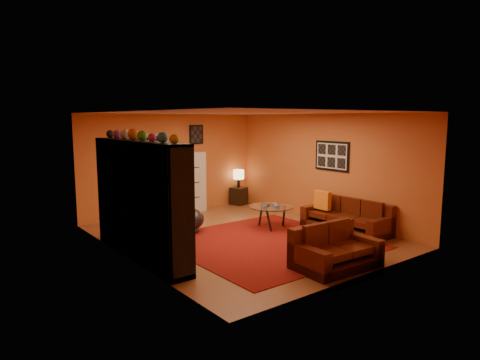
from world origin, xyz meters
TOP-DOWN VIEW (x-y plane):
  - floor at (0.00, 0.00)m, footprint 6.00×6.00m
  - ceiling at (0.00, 0.00)m, footprint 6.00×6.00m
  - wall_back at (0.00, 3.00)m, footprint 6.00×0.00m
  - wall_front at (0.00, -3.00)m, footprint 6.00×0.00m
  - wall_left at (-2.50, 0.00)m, footprint 0.00×6.00m
  - wall_right at (2.50, 0.00)m, footprint 0.00×6.00m
  - rug at (0.10, -0.70)m, footprint 3.60×3.60m
  - doorway at (-0.70, 2.96)m, footprint 0.95×0.10m
  - wall_art_right at (2.48, -0.30)m, footprint 0.03×1.00m
  - wall_art_back at (0.75, 2.98)m, footprint 0.42×0.03m
  - entertainment_unit at (-2.27, 0.00)m, footprint 0.45×3.00m
  - tv at (-2.23, 0.09)m, footprint 0.88×0.12m
  - sofa at (2.13, -1.10)m, footprint 0.84×1.98m
  - loveseat at (0.08, -2.42)m, footprint 1.47×0.93m
  - throw_pillow at (1.95, -0.51)m, footprint 0.12×0.42m
  - coffee_table at (0.94, 0.12)m, footprint 1.01×1.01m
  - storage_cabinet at (0.42, 2.80)m, footprint 0.82×0.40m
  - bowl_chair at (-0.70, 0.95)m, footprint 0.65×0.65m
  - side_table at (2.02, 2.75)m, footprint 0.48×0.48m
  - table_lamp at (2.02, 2.75)m, footprint 0.31×0.31m

SIDE VIEW (x-z plane):
  - floor at x=0.00m, z-range 0.00..0.00m
  - rug at x=0.10m, z-range 0.00..0.01m
  - side_table at x=2.02m, z-range 0.00..0.50m
  - bowl_chair at x=-0.70m, z-range 0.02..0.55m
  - loveseat at x=0.08m, z-range -0.14..0.71m
  - sofa at x=2.13m, z-range -0.14..0.71m
  - coffee_table at x=0.94m, z-range 0.21..0.71m
  - throw_pillow at x=1.95m, z-range 0.42..0.84m
  - storage_cabinet at x=0.42m, z-range 0.00..1.60m
  - table_lamp at x=2.02m, z-range 0.61..1.12m
  - tv at x=-2.23m, z-range 0.72..1.22m
  - doorway at x=-0.70m, z-range 0.00..2.04m
  - entertainment_unit at x=-2.27m, z-range 0.00..2.10m
  - wall_back at x=0.00m, z-range -1.70..4.30m
  - wall_front at x=0.00m, z-range -1.70..4.30m
  - wall_left at x=-2.50m, z-range -1.70..4.30m
  - wall_right at x=2.50m, z-range -1.70..4.30m
  - wall_art_right at x=2.48m, z-range 1.25..1.95m
  - wall_art_back at x=0.75m, z-range 1.79..2.31m
  - ceiling at x=0.00m, z-range 2.60..2.60m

